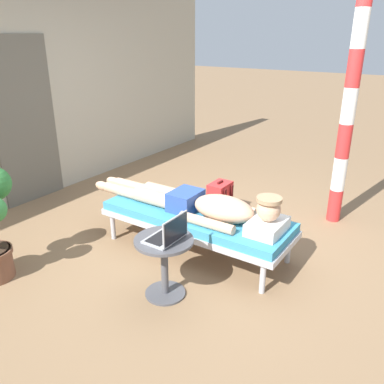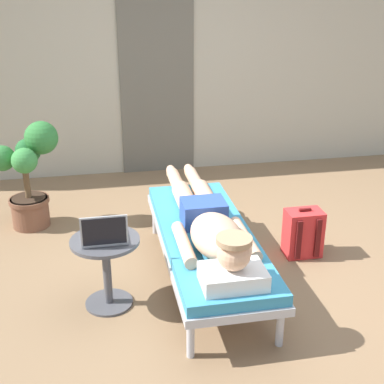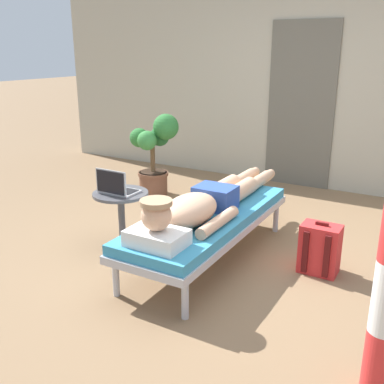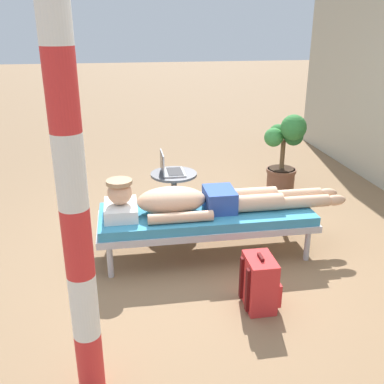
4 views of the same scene
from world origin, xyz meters
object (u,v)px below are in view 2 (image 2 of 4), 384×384
person_reclining (209,223)px  side_table (106,261)px  laptop (104,235)px  backpack (303,233)px  lounge_chair (207,239)px  potted_plant (29,172)px

person_reclining → side_table: size_ratio=4.15×
laptop → backpack: 1.75m
person_reclining → backpack: 0.98m
side_table → laptop: bearing=-90.0°
lounge_chair → person_reclining: size_ratio=0.88×
laptop → side_table: bearing=90.0°
backpack → potted_plant: (-2.26, 1.01, 0.33)m
laptop → backpack: (1.64, 0.48, -0.39)m
lounge_chair → backpack: 0.92m
person_reclining → laptop: size_ratio=7.00×
person_reclining → potted_plant: (-1.38, 1.32, 0.01)m
lounge_chair → backpack: bearing=15.0°
lounge_chair → side_table: side_table is taller
lounge_chair → side_table: size_ratio=3.67×
lounge_chair → person_reclining: person_reclining is taller
lounge_chair → person_reclining: (0.00, -0.08, 0.17)m
backpack → side_table: bearing=-165.4°
side_table → potted_plant: 1.57m
person_reclining → backpack: person_reclining is taller
backpack → potted_plant: potted_plant is taller
potted_plant → lounge_chair: bearing=-41.8°
lounge_chair → backpack: (0.88, 0.23, -0.15)m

